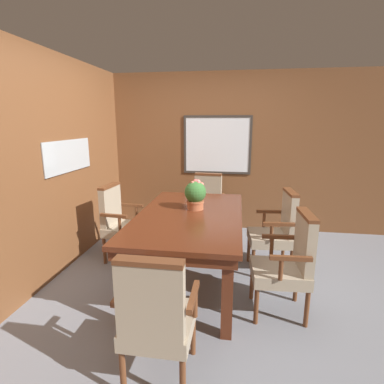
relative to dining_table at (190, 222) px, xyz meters
The scene contains 10 objects.
ground_plane 0.69m from the dining_table, 60.28° to the right, with size 14.00×14.00×0.00m, color gray.
wall_back 1.90m from the dining_table, 87.64° to the left, with size 7.20×0.08×2.45m.
wall_left 1.64m from the dining_table, behind, with size 0.08×7.20×2.45m.
dining_table is the anchor object (origin of this frame).
chair_left_far 1.05m from the dining_table, 156.31° to the left, with size 0.52×0.52×0.95m.
chair_head_near 1.36m from the dining_table, 89.86° to the right, with size 0.50×0.48×0.95m.
chair_right_far 1.05m from the dining_table, 22.88° to the left, with size 0.52×0.52×0.95m.
chair_right_near 1.06m from the dining_table, 24.02° to the right, with size 0.51×0.51×0.95m.
chair_head_far 1.34m from the dining_table, 88.49° to the left, with size 0.52×0.52×0.95m.
potted_plant 0.32m from the dining_table, 79.81° to the left, with size 0.24×0.24×0.33m.
Camera 1 is at (0.41, -2.83, 1.71)m, focal length 28.00 mm.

